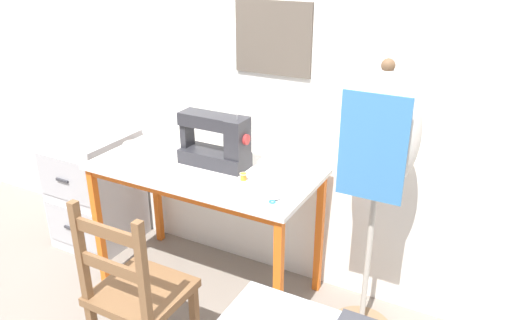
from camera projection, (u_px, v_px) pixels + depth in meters
ground_plane at (180, 315)px, 2.76m from camera, size 14.00×14.00×0.00m
wall_back at (238, 62)px, 2.80m from camera, size 10.00×0.07×2.55m
sewing_table at (204, 183)px, 2.72m from camera, size 1.24×0.61×0.78m
sewing_machine at (218, 142)px, 2.67m from camera, size 0.40×0.16×0.31m
fabric_bowl at (134, 147)px, 2.89m from camera, size 0.12×0.12×0.05m
scissors at (278, 200)px, 2.34m from camera, size 0.11×0.13×0.01m
thread_spool_near_machine at (243, 177)px, 2.54m from camera, size 0.04×0.04×0.04m
wooden_chair at (137, 294)px, 2.26m from camera, size 0.40×0.38×0.92m
filing_cabinet at (96, 189)px, 3.33m from camera, size 0.47×0.50×0.77m
dress_form at (379, 148)px, 2.23m from camera, size 0.35×0.32×1.45m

